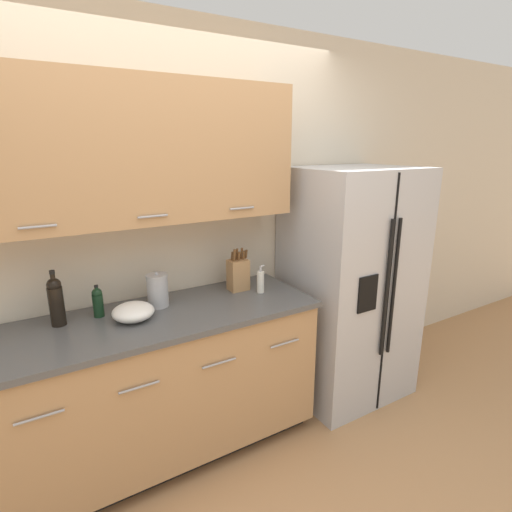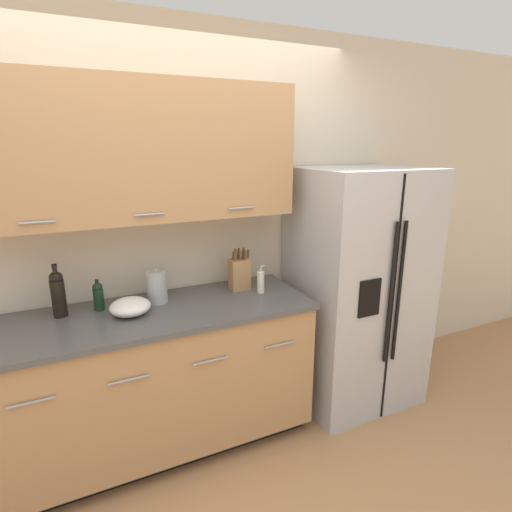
% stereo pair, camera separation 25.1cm
% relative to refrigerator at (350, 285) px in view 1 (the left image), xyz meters
% --- Properties ---
extents(wall_back, '(10.00, 0.39, 2.60)m').
position_rel_refrigerator_xyz_m(wall_back, '(-1.29, 0.34, 0.58)').
color(wall_back, beige).
rests_on(wall_back, ground_plane).
extents(counter_unit, '(1.83, 0.64, 0.93)m').
position_rel_refrigerator_xyz_m(counter_unit, '(-1.43, 0.05, -0.38)').
color(counter_unit, black).
rests_on(counter_unit, ground_plane).
extents(refrigerator, '(0.86, 0.73, 1.71)m').
position_rel_refrigerator_xyz_m(refrigerator, '(0.00, 0.00, 0.00)').
color(refrigerator, '#B2B2B5').
rests_on(refrigerator, ground_plane).
extents(knife_block, '(0.14, 0.10, 0.29)m').
position_rel_refrigerator_xyz_m(knife_block, '(-0.85, 0.16, 0.18)').
color(knife_block, '#A87A4C').
rests_on(knife_block, counter_unit).
extents(wine_bottle, '(0.08, 0.08, 0.30)m').
position_rel_refrigerator_xyz_m(wine_bottle, '(-1.93, 0.18, 0.21)').
color(wine_bottle, black).
rests_on(wine_bottle, counter_unit).
extents(soap_dispenser, '(0.05, 0.05, 0.18)m').
position_rel_refrigerator_xyz_m(soap_dispenser, '(-0.75, 0.04, 0.15)').
color(soap_dispenser, silver).
rests_on(soap_dispenser, counter_unit).
extents(oil_bottle, '(0.06, 0.06, 0.18)m').
position_rel_refrigerator_xyz_m(oil_bottle, '(-1.72, 0.19, 0.16)').
color(oil_bottle, black).
rests_on(oil_bottle, counter_unit).
extents(steel_canister, '(0.13, 0.13, 0.21)m').
position_rel_refrigerator_xyz_m(steel_canister, '(-1.39, 0.16, 0.17)').
color(steel_canister, '#A3A3A5').
rests_on(steel_canister, counter_unit).
extents(mixing_bowl, '(0.23, 0.23, 0.09)m').
position_rel_refrigerator_xyz_m(mixing_bowl, '(-1.57, 0.04, 0.12)').
color(mixing_bowl, white).
rests_on(mixing_bowl, counter_unit).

